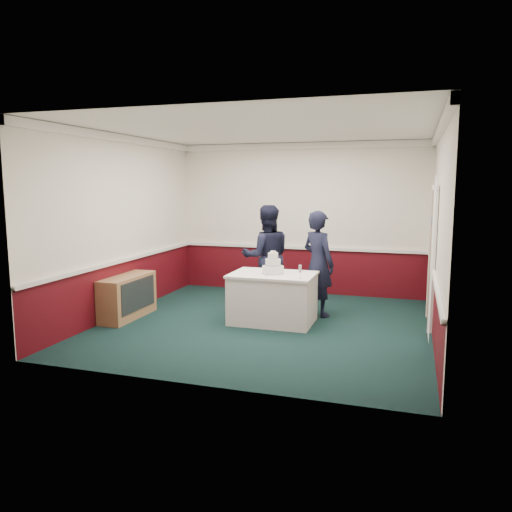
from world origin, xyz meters
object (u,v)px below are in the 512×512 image
(wedding_cake, at_px, (273,267))
(cake_knife, at_px, (268,275))
(sideboard, at_px, (128,297))
(person_man, at_px, (267,257))
(person_woman, at_px, (318,264))
(champagne_flute, at_px, (300,269))
(cake_table, at_px, (273,298))

(wedding_cake, relative_size, cake_knife, 1.65)
(cake_knife, bearing_deg, sideboard, -158.91)
(person_man, distance_m, person_woman, 1.02)
(sideboard, xyz_separation_m, person_woman, (2.96, 1.10, 0.53))
(champagne_flute, relative_size, person_woman, 0.12)
(champagne_flute, bearing_deg, sideboard, -176.54)
(sideboard, height_order, cake_knife, cake_knife)
(sideboard, height_order, wedding_cake, wedding_cake)
(cake_table, xyz_separation_m, cake_knife, (-0.03, -0.20, 0.39))
(cake_knife, bearing_deg, champagne_flute, 6.30)
(wedding_cake, height_order, person_woman, person_woman)
(person_woman, bearing_deg, champagne_flute, 118.18)
(cake_knife, xyz_separation_m, person_man, (-0.35, 1.12, 0.12))
(cake_knife, height_order, champagne_flute, champagne_flute)
(person_man, bearing_deg, cake_table, 87.59)
(cake_table, bearing_deg, sideboard, -169.12)
(champagne_flute, xyz_separation_m, person_man, (-0.88, 1.20, -0.01))
(cake_table, distance_m, person_man, 1.12)
(cake_table, bearing_deg, cake_knife, -98.53)
(wedding_cake, height_order, person_man, person_man)
(person_man, xyz_separation_m, person_woman, (0.98, -0.28, -0.03))
(person_woman, bearing_deg, sideboard, 54.77)
(sideboard, relative_size, champagne_flute, 5.85)
(person_man, bearing_deg, cake_knife, 82.55)
(cake_table, height_order, person_woman, person_woman)
(wedding_cake, distance_m, person_woman, 0.88)
(cake_knife, height_order, person_man, person_man)
(champagne_flute, bearing_deg, cake_knife, 171.42)
(wedding_cake, xyz_separation_m, cake_knife, (-0.03, -0.20, -0.11))
(cake_knife, bearing_deg, cake_table, 96.35)
(cake_knife, relative_size, champagne_flute, 1.07)
(sideboard, relative_size, person_man, 0.66)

